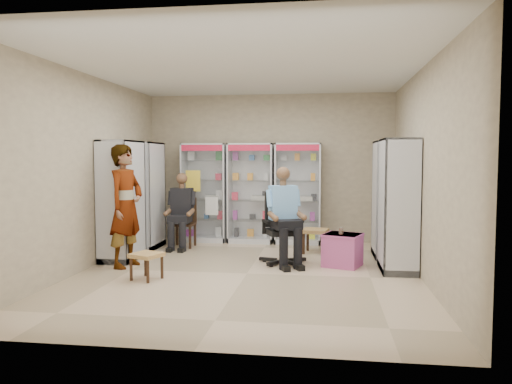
# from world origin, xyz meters

# --- Properties ---
(floor) EXTENTS (6.00, 6.00, 0.00)m
(floor) POSITION_xyz_m (0.00, 0.00, 0.00)
(floor) COLOR #C8AD8B
(floor) RESTS_ON ground
(room_shell) EXTENTS (5.02, 6.02, 3.01)m
(room_shell) POSITION_xyz_m (0.00, 0.00, 1.97)
(room_shell) COLOR tan
(room_shell) RESTS_ON ground
(cabinet_back_left) EXTENTS (0.90, 0.50, 2.00)m
(cabinet_back_left) POSITION_xyz_m (-1.30, 2.73, 1.00)
(cabinet_back_left) COLOR #A2A4A9
(cabinet_back_left) RESTS_ON floor
(cabinet_back_mid) EXTENTS (0.90, 0.50, 2.00)m
(cabinet_back_mid) POSITION_xyz_m (-0.35, 2.73, 1.00)
(cabinet_back_mid) COLOR silver
(cabinet_back_mid) RESTS_ON floor
(cabinet_back_right) EXTENTS (0.90, 0.50, 2.00)m
(cabinet_back_right) POSITION_xyz_m (0.60, 2.73, 1.00)
(cabinet_back_right) COLOR silver
(cabinet_back_right) RESTS_ON floor
(cabinet_right_far) EXTENTS (0.90, 0.50, 2.00)m
(cabinet_right_far) POSITION_xyz_m (2.23, 1.60, 1.00)
(cabinet_right_far) COLOR #A5A8AC
(cabinet_right_far) RESTS_ON floor
(cabinet_right_near) EXTENTS (0.90, 0.50, 2.00)m
(cabinet_right_near) POSITION_xyz_m (2.23, 0.50, 1.00)
(cabinet_right_near) COLOR #9DA1A4
(cabinet_right_near) RESTS_ON floor
(cabinet_left_far) EXTENTS (0.90, 0.50, 2.00)m
(cabinet_left_far) POSITION_xyz_m (-2.23, 1.80, 1.00)
(cabinet_left_far) COLOR silver
(cabinet_left_far) RESTS_ON floor
(cabinet_left_near) EXTENTS (0.90, 0.50, 2.00)m
(cabinet_left_near) POSITION_xyz_m (-2.23, 0.70, 1.00)
(cabinet_left_near) COLOR #A5A7AC
(cabinet_left_near) RESTS_ON floor
(wooden_chair) EXTENTS (0.42, 0.42, 0.94)m
(wooden_chair) POSITION_xyz_m (-1.55, 2.00, 0.47)
(wooden_chair) COLOR #2F2112
(wooden_chair) RESTS_ON floor
(seated_customer) EXTENTS (0.44, 0.60, 1.34)m
(seated_customer) POSITION_xyz_m (-1.55, 1.95, 0.67)
(seated_customer) COLOR black
(seated_customer) RESTS_ON floor
(office_chair) EXTENTS (0.83, 0.83, 1.16)m
(office_chair) POSITION_xyz_m (0.46, 0.79, 0.58)
(office_chair) COLOR black
(office_chair) RESTS_ON floor
(seated_shopkeeper) EXTENTS (0.71, 0.81, 1.47)m
(seated_shopkeeper) POSITION_xyz_m (0.46, 0.74, 0.74)
(seated_shopkeeper) COLOR #6CA6D6
(seated_shopkeeper) RESTS_ON floor
(pink_trunk) EXTENTS (0.68, 0.66, 0.51)m
(pink_trunk) POSITION_xyz_m (1.42, 0.71, 0.26)
(pink_trunk) COLOR #C74F82
(pink_trunk) RESTS_ON floor
(tea_glass) EXTENTS (0.07, 0.07, 0.11)m
(tea_glass) POSITION_xyz_m (1.39, 0.68, 0.57)
(tea_glass) COLOR #531707
(tea_glass) RESTS_ON pink_trunk
(woven_stool_a) EXTENTS (0.50, 0.50, 0.43)m
(woven_stool_a) POSITION_xyz_m (0.97, 1.75, 0.22)
(woven_stool_a) COLOR #A27244
(woven_stool_a) RESTS_ON floor
(woven_stool_b) EXTENTS (0.48, 0.48, 0.38)m
(woven_stool_b) POSITION_xyz_m (-1.34, -0.55, 0.19)
(woven_stool_b) COLOR #AF964A
(woven_stool_b) RESTS_ON floor
(standing_man) EXTENTS (0.61, 0.79, 1.92)m
(standing_man) POSITION_xyz_m (-1.95, 0.21, 0.96)
(standing_man) COLOR gray
(standing_man) RESTS_ON floor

